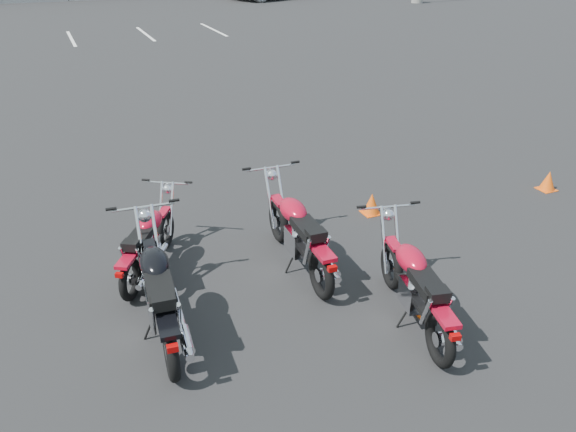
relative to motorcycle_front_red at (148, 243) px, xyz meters
name	(u,v)px	position (x,y,z in m)	size (l,w,h in m)	color
ground	(293,287)	(1.49, -1.07, -0.40)	(120.00, 120.00, 0.00)	black
motorcycle_front_red	(148,243)	(0.00, 0.00, 0.00)	(1.25, 1.70, 0.88)	black
motorcycle_second_black	(160,293)	(-0.11, -1.26, 0.08)	(0.83, 2.16, 1.06)	black
motorcycle_third_red	(416,286)	(2.44, -2.19, 0.05)	(0.89, 2.01, 0.99)	black
motorcycle_rear_red	(299,234)	(1.76, -0.66, 0.07)	(0.82, 2.12, 1.04)	black
training_cone_near	(372,204)	(3.41, 0.30, -0.24)	(0.27, 0.27, 0.33)	#EE540C
training_cone_far	(548,181)	(6.56, -0.10, -0.24)	(0.27, 0.27, 0.33)	#EE540C
training_cone_extra	(428,299)	(2.68, -2.12, -0.23)	(0.30, 0.30, 0.35)	#EE540C
parking_line_stripes	(32,41)	(-1.01, 18.93, -0.40)	(15.12, 4.00, 0.01)	silver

